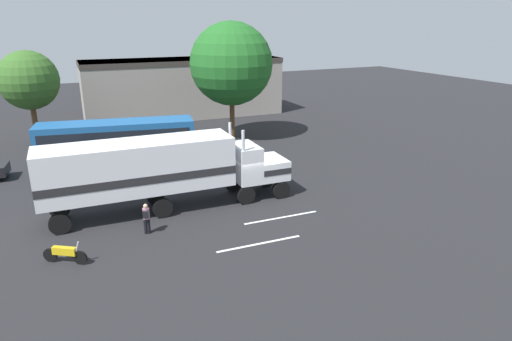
{
  "coord_description": "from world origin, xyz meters",
  "views": [
    {
      "loc": [
        -10.94,
        -23.61,
        10.5
      ],
      "look_at": [
        0.31,
        0.21,
        1.6
      ],
      "focal_mm": 31.75,
      "sensor_mm": 36.0,
      "label": 1
    }
  ],
  "objects_px": {
    "semi_truck": "(158,168)",
    "motorcycle": "(65,253)",
    "person_bystander": "(146,218)",
    "tree_left": "(29,80)",
    "parked_bus": "(117,140)",
    "tree_center": "(231,64)"
  },
  "relations": [
    {
      "from": "semi_truck",
      "to": "motorcycle",
      "type": "xyz_separation_m",
      "value": [
        -5.37,
        -4.11,
        -2.04
      ]
    },
    {
      "from": "parked_bus",
      "to": "tree_center",
      "type": "relative_size",
      "value": 1.09
    },
    {
      "from": "parked_bus",
      "to": "motorcycle",
      "type": "bearing_deg",
      "value": -108.83
    },
    {
      "from": "person_bystander",
      "to": "tree_left",
      "type": "relative_size",
      "value": 0.2
    },
    {
      "from": "parked_bus",
      "to": "tree_center",
      "type": "xyz_separation_m",
      "value": [
        10.71,
        3.91,
        4.65
      ]
    },
    {
      "from": "semi_truck",
      "to": "motorcycle",
      "type": "bearing_deg",
      "value": -142.55
    },
    {
      "from": "motorcycle",
      "to": "person_bystander",
      "type": "bearing_deg",
      "value": 19.19
    },
    {
      "from": "semi_truck",
      "to": "person_bystander",
      "type": "xyz_separation_m",
      "value": [
        -1.39,
        -2.73,
        -1.63
      ]
    },
    {
      "from": "person_bystander",
      "to": "motorcycle",
      "type": "bearing_deg",
      "value": -160.81
    },
    {
      "from": "person_bystander",
      "to": "tree_center",
      "type": "distance_m",
      "value": 20.29
    },
    {
      "from": "semi_truck",
      "to": "tree_center",
      "type": "distance_m",
      "value": 16.94
    },
    {
      "from": "person_bystander",
      "to": "motorcycle",
      "type": "xyz_separation_m",
      "value": [
        -3.98,
        -1.38,
        -0.41
      ]
    },
    {
      "from": "parked_bus",
      "to": "semi_truck",
      "type": "bearing_deg",
      "value": -84.83
    },
    {
      "from": "tree_left",
      "to": "motorcycle",
      "type": "bearing_deg",
      "value": -87.9
    },
    {
      "from": "tree_left",
      "to": "parked_bus",
      "type": "bearing_deg",
      "value": -59.72
    },
    {
      "from": "person_bystander",
      "to": "tree_center",
      "type": "xyz_separation_m",
      "value": [
        11.27,
        15.83,
        5.83
      ]
    },
    {
      "from": "tree_left",
      "to": "tree_center",
      "type": "xyz_separation_m",
      "value": [
        16.07,
        -5.27,
        1.15
      ]
    },
    {
      "from": "tree_left",
      "to": "tree_center",
      "type": "distance_m",
      "value": 16.95
    },
    {
      "from": "semi_truck",
      "to": "parked_bus",
      "type": "relative_size",
      "value": 1.26
    },
    {
      "from": "tree_center",
      "to": "tree_left",
      "type": "bearing_deg",
      "value": 161.84
    },
    {
      "from": "parked_bus",
      "to": "motorcycle",
      "type": "xyz_separation_m",
      "value": [
        -4.54,
        -13.3,
        -1.58
      ]
    },
    {
      "from": "parked_bus",
      "to": "tree_center",
      "type": "distance_m",
      "value": 12.31
    }
  ]
}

